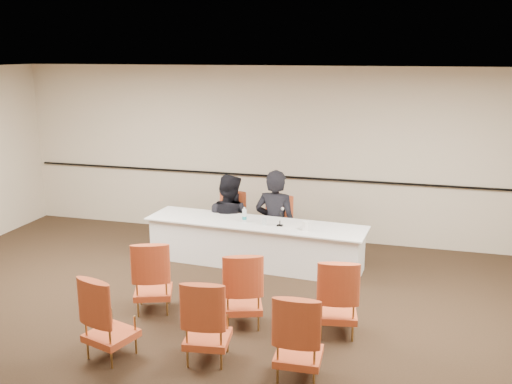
# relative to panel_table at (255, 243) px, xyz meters

# --- Properties ---
(floor) EXTENTS (10.00, 10.00, 0.00)m
(floor) POSITION_rel_panel_table_xyz_m (0.19, -2.51, -0.34)
(floor) COLOR black
(floor) RESTS_ON ground
(ceiling) EXTENTS (10.00, 10.00, 0.00)m
(ceiling) POSITION_rel_panel_table_xyz_m (0.19, -2.51, 2.66)
(ceiling) COLOR white
(ceiling) RESTS_ON ground
(wall_back) EXTENTS (10.00, 0.04, 3.00)m
(wall_back) POSITION_rel_panel_table_xyz_m (0.19, 1.49, 1.16)
(wall_back) COLOR beige
(wall_back) RESTS_ON ground
(wall_rail) EXTENTS (9.80, 0.04, 0.03)m
(wall_rail) POSITION_rel_panel_table_xyz_m (0.19, 1.45, 0.76)
(wall_rail) COLOR black
(wall_rail) RESTS_ON wall_back
(panel_table) EXTENTS (3.47, 1.04, 0.68)m
(panel_table) POSITION_rel_panel_table_xyz_m (0.00, 0.00, 0.00)
(panel_table) COLOR white
(panel_table) RESTS_ON ground
(panelist_main) EXTENTS (0.73, 0.52, 1.89)m
(panelist_main) POSITION_rel_panel_table_xyz_m (0.20, 0.51, 0.13)
(panelist_main) COLOR black
(panelist_main) RESTS_ON ground
(panelist_main_chair) EXTENTS (0.53, 0.53, 0.95)m
(panelist_main_chair) POSITION_rel_panel_table_xyz_m (0.20, 0.51, 0.13)
(panelist_main_chair) COLOR #B44820
(panelist_main_chair) RESTS_ON ground
(panelist_second) EXTENTS (0.96, 0.82, 1.74)m
(panelist_second) POSITION_rel_panel_table_xyz_m (-0.61, 0.57, 0.07)
(panelist_second) COLOR black
(panelist_second) RESTS_ON ground
(panelist_second_chair) EXTENTS (0.53, 0.53, 0.95)m
(panelist_second_chair) POSITION_rel_panel_table_xyz_m (-0.61, 0.57, 0.13)
(panelist_second_chair) COLOR #B44820
(panelist_second_chair) RESTS_ON ground
(papers) EXTENTS (0.36, 0.31, 0.00)m
(papers) POSITION_rel_panel_table_xyz_m (0.57, -0.08, 0.34)
(papers) COLOR white
(papers) RESTS_ON panel_table
(microphone) EXTENTS (0.10, 0.19, 0.26)m
(microphone) POSITION_rel_panel_table_xyz_m (0.42, -0.09, 0.47)
(microphone) COLOR black
(microphone) RESTS_ON panel_table
(water_bottle) EXTENTS (0.08, 0.08, 0.23)m
(water_bottle) POSITION_rel_panel_table_xyz_m (-0.16, -0.03, 0.46)
(water_bottle) COLOR teal
(water_bottle) RESTS_ON panel_table
(drinking_glass) EXTENTS (0.07, 0.07, 0.10)m
(drinking_glass) POSITION_rel_panel_table_xyz_m (0.18, -0.10, 0.39)
(drinking_glass) COLOR silver
(drinking_glass) RESTS_ON panel_table
(coffee_cup) EXTENTS (0.10, 0.10, 0.14)m
(coffee_cup) POSITION_rel_panel_table_xyz_m (0.83, -0.21, 0.41)
(coffee_cup) COLOR white
(coffee_cup) RESTS_ON panel_table
(aud_chair_front_left) EXTENTS (0.64, 0.64, 0.95)m
(aud_chair_front_left) POSITION_rel_panel_table_xyz_m (-0.81, -1.91, 0.13)
(aud_chair_front_left) COLOR #B44820
(aud_chair_front_left) RESTS_ON ground
(aud_chair_front_mid) EXTENTS (0.64, 0.64, 0.95)m
(aud_chair_front_mid) POSITION_rel_panel_table_xyz_m (0.40, -1.99, 0.13)
(aud_chair_front_mid) COLOR #B44820
(aud_chair_front_mid) RESTS_ON ground
(aud_chair_front_right) EXTENTS (0.58, 0.58, 0.95)m
(aud_chair_front_right) POSITION_rel_panel_table_xyz_m (1.53, -1.91, 0.13)
(aud_chair_front_right) COLOR #B44820
(aud_chair_front_right) RESTS_ON ground
(aud_chair_back_left) EXTENTS (0.63, 0.63, 0.95)m
(aud_chair_back_left) POSITION_rel_panel_table_xyz_m (-0.75, -3.08, 0.13)
(aud_chair_back_left) COLOR #B44820
(aud_chair_back_left) RESTS_ON ground
(aud_chair_back_mid) EXTENTS (0.56, 0.56, 0.95)m
(aud_chair_back_mid) POSITION_rel_panel_table_xyz_m (0.28, -2.87, 0.13)
(aud_chair_back_mid) COLOR #B44820
(aud_chair_back_mid) RESTS_ON ground
(aud_chair_back_right) EXTENTS (0.52, 0.52, 0.95)m
(aud_chair_back_right) POSITION_rel_panel_table_xyz_m (1.29, -2.96, 0.13)
(aud_chair_back_right) COLOR #B44820
(aud_chair_back_right) RESTS_ON ground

